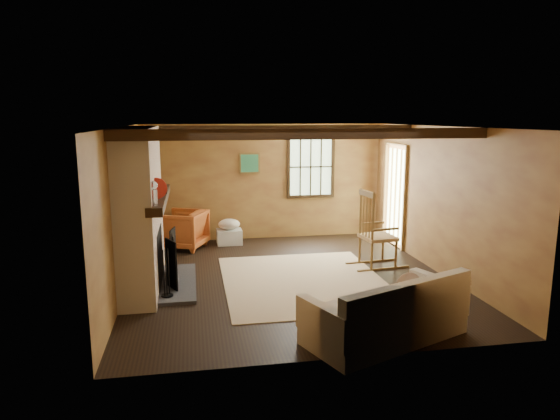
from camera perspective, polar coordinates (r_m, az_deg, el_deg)
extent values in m
plane|color=black|center=(8.08, 1.02, -7.77)|extent=(5.50, 5.50, 0.00)
cube|color=#A47A3A|center=(10.46, -1.86, 3.23)|extent=(5.00, 0.02, 2.40)
cube|color=#A47A3A|center=(5.18, 6.94, -4.60)|extent=(5.00, 0.02, 2.40)
cube|color=#A47A3A|center=(7.71, -17.51, 0.04)|extent=(0.02, 5.50, 2.40)
cube|color=#A47A3A|center=(8.62, 17.59, 1.12)|extent=(0.02, 5.50, 2.40)
cube|color=white|center=(7.67, 1.08, 9.51)|extent=(5.00, 5.50, 0.02)
cube|color=#311E10|center=(6.49, 3.14, 8.66)|extent=(5.00, 0.12, 0.14)
cube|color=#311E10|center=(8.85, -0.44, 9.21)|extent=(5.00, 0.12, 0.14)
cube|color=#311E10|center=(10.59, 3.54, 4.93)|extent=(1.02, 0.06, 1.32)
cube|color=beige|center=(10.62, 3.50, 4.95)|extent=(0.90, 0.01, 1.20)
cube|color=#311E10|center=(10.60, 3.53, 4.94)|extent=(0.90, 0.03, 0.02)
cube|color=brown|center=(10.15, 12.97, 1.58)|extent=(0.06, 1.00, 2.06)
cube|color=beige|center=(10.16, 13.12, 1.59)|extent=(0.01, 0.80, 1.85)
cube|color=brown|center=(10.35, -3.50, 5.36)|extent=(0.42, 0.03, 0.42)
cube|color=#287866|center=(10.34, -3.49, 5.35)|extent=(0.36, 0.01, 0.36)
cube|color=brown|center=(7.68, -15.66, 0.11)|extent=(0.50, 2.20, 2.40)
cube|color=black|center=(7.84, -14.87, -5.27)|extent=(0.38, 1.00, 0.85)
cube|color=#3E3E44|center=(7.94, -11.60, -8.14)|extent=(0.55, 1.80, 0.05)
cube|color=#311E10|center=(7.63, -13.62, 1.28)|extent=(0.22, 2.30, 0.12)
cube|color=black|center=(7.54, -12.30, -6.07)|extent=(0.18, 0.34, 0.73)
cube|color=black|center=(7.90, -12.21, -5.29)|extent=(0.07, 0.37, 0.73)
cube|color=black|center=(8.26, -12.12, -4.58)|extent=(0.09, 0.36, 0.73)
cylinder|color=black|center=(7.33, -12.76, -9.50)|extent=(0.17, 0.17, 0.02)
cylinder|color=black|center=(7.20, -13.14, -7.11)|extent=(0.01, 0.01, 0.69)
cylinder|color=black|center=(7.22, -12.87, -7.03)|extent=(0.01, 0.01, 0.69)
cylinder|color=black|center=(7.25, -12.61, -6.94)|extent=(0.01, 0.01, 0.69)
cylinder|color=white|center=(6.72, -14.22, 1.41)|extent=(0.09, 0.09, 0.20)
sphere|color=white|center=(6.70, -14.28, 2.75)|extent=(0.11, 0.11, 0.11)
cylinder|color=red|center=(7.20, -13.97, 2.41)|extent=(0.30, 0.05, 0.30)
cube|color=black|center=(7.71, -13.70, 2.27)|extent=(0.24, 0.17, 0.12)
cylinder|color=#311E10|center=(8.16, -13.51, 2.68)|extent=(0.08, 0.08, 0.11)
cylinder|color=#311E10|center=(8.22, -13.48, 2.63)|extent=(0.06, 0.06, 0.07)
cube|color=#D3B88C|center=(7.93, 2.73, -8.11)|extent=(2.50, 3.00, 0.01)
cube|color=tan|center=(8.73, 11.13, -3.07)|extent=(0.59, 0.61, 0.06)
cube|color=brown|center=(8.48, 9.96, 1.83)|extent=(0.12, 0.53, 0.09)
cylinder|color=brown|center=(8.71, 13.11, -4.88)|extent=(0.04, 0.04, 0.50)
cylinder|color=brown|center=(9.09, 11.67, -4.17)|extent=(0.04, 0.04, 0.50)
cylinder|color=brown|center=(8.49, 10.44, -5.18)|extent=(0.04, 0.04, 0.50)
cylinder|color=brown|center=(8.88, 9.08, -4.43)|extent=(0.04, 0.04, 0.50)
cylinder|color=brown|center=(8.34, 10.59, -0.88)|extent=(0.04, 0.04, 0.85)
cylinder|color=brown|center=(8.74, 9.21, -0.31)|extent=(0.04, 0.04, 0.85)
cylinder|color=brown|center=(8.44, 10.22, -0.88)|extent=(0.02, 0.02, 0.71)
cylinder|color=brown|center=(8.54, 9.88, -0.74)|extent=(0.02, 0.02, 0.71)
cylinder|color=brown|center=(8.64, 9.53, -0.59)|extent=(0.02, 0.02, 0.71)
cube|color=brown|center=(8.47, 11.98, -2.17)|extent=(0.48, 0.10, 0.03)
cube|color=brown|center=(8.90, 10.42, -1.49)|extent=(0.48, 0.10, 0.03)
cube|color=brown|center=(8.67, 11.73, -6.59)|extent=(0.97, 0.16, 0.03)
cube|color=brown|center=(9.05, 10.34, -5.80)|extent=(0.97, 0.16, 0.03)
cube|color=beige|center=(6.07, 11.86, -12.31)|extent=(2.07, 1.51, 0.42)
cube|color=beige|center=(5.73, 14.52, -10.50)|extent=(1.80, 0.85, 0.52)
cube|color=beige|center=(5.45, 4.97, -12.69)|extent=(0.45, 0.84, 0.38)
cube|color=beige|center=(6.63, 17.57, -8.85)|extent=(0.45, 0.84, 0.38)
ellipsoid|color=beige|center=(6.34, 14.47, -8.40)|extent=(0.36, 0.24, 0.34)
cylinder|color=#4F3821|center=(10.35, -12.55, -3.55)|extent=(0.39, 0.12, 0.12)
cylinder|color=#4F3821|center=(10.35, -11.85, -3.53)|extent=(0.39, 0.12, 0.12)
cylinder|color=#4F3821|center=(10.34, -11.15, -3.51)|extent=(0.39, 0.12, 0.12)
cylinder|color=#4F3821|center=(10.32, -12.57, -2.93)|extent=(0.39, 0.12, 0.12)
cylinder|color=#4F3821|center=(10.32, -11.88, -2.90)|extent=(0.39, 0.12, 0.12)
cylinder|color=#4F3821|center=(10.31, -11.18, -2.88)|extent=(0.39, 0.12, 0.12)
cube|color=silver|center=(10.17, -5.81, -3.06)|extent=(0.51, 0.39, 0.30)
ellipsoid|color=beige|center=(10.11, -5.84, -1.63)|extent=(0.50, 0.43, 0.22)
imported|color=#BF6026|center=(9.93, -11.06, -2.19)|extent=(1.08, 1.07, 0.75)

